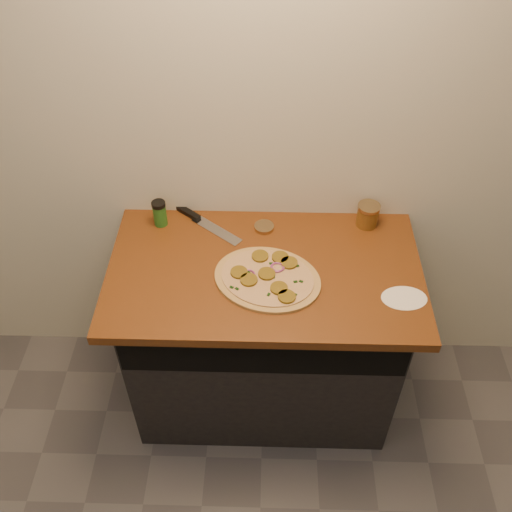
{
  "coord_description": "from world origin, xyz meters",
  "views": [
    {
      "loc": [
        0.01,
        -0.1,
        2.46
      ],
      "look_at": [
        -0.03,
        1.43,
        0.95
      ],
      "focal_mm": 40.0,
      "sensor_mm": 36.0,
      "label": 1
    }
  ],
  "objects_px": {
    "chefs_knife": "(201,221)",
    "salsa_jar": "(368,215)",
    "pizza": "(268,278)",
    "spice_shaker": "(160,213)"
  },
  "relations": [
    {
      "from": "pizza",
      "to": "spice_shaker",
      "type": "bearing_deg",
      "value": 145.52
    },
    {
      "from": "pizza",
      "to": "spice_shaker",
      "type": "distance_m",
      "value": 0.54
    },
    {
      "from": "chefs_knife",
      "to": "salsa_jar",
      "type": "xyz_separation_m",
      "value": [
        0.68,
        0.0,
        0.04
      ]
    },
    {
      "from": "pizza",
      "to": "chefs_knife",
      "type": "xyz_separation_m",
      "value": [
        -0.28,
        0.32,
        -0.0
      ]
    },
    {
      "from": "spice_shaker",
      "to": "salsa_jar",
      "type": "bearing_deg",
      "value": 1.33
    },
    {
      "from": "pizza",
      "to": "salsa_jar",
      "type": "bearing_deg",
      "value": 38.74
    },
    {
      "from": "pizza",
      "to": "salsa_jar",
      "type": "relative_size",
      "value": 5.04
    },
    {
      "from": "pizza",
      "to": "salsa_jar",
      "type": "xyz_separation_m",
      "value": [
        0.4,
        0.32,
        0.04
      ]
    },
    {
      "from": "salsa_jar",
      "to": "spice_shaker",
      "type": "height_order",
      "value": "spice_shaker"
    },
    {
      "from": "chefs_knife",
      "to": "salsa_jar",
      "type": "distance_m",
      "value": 0.68
    }
  ]
}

